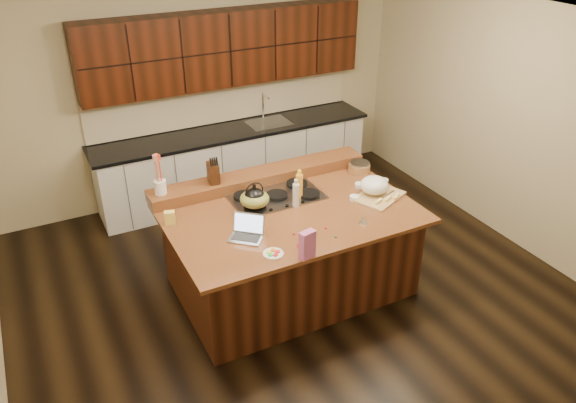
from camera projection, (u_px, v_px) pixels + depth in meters
name	position (u px, v px, depth m)	size (l,w,h in m)	color
room	(290.00, 171.00, 5.24)	(5.52, 5.02, 2.72)	black
island	(290.00, 250.00, 5.67)	(2.40, 1.60, 0.92)	black
back_ledge	(260.00, 177.00, 5.97)	(2.40, 0.30, 0.12)	black
cooktop	(277.00, 196.00, 5.68)	(0.92, 0.52, 0.05)	gray
back_counter	(232.00, 125.00, 7.27)	(3.70, 0.66, 2.40)	silver
kettle	(255.00, 198.00, 5.40)	(0.21, 0.21, 0.19)	black
green_bowl	(255.00, 199.00, 5.40)	(0.29, 0.29, 0.16)	olive
laptop	(247.00, 231.00, 5.03)	(0.37, 0.37, 0.20)	#B7B7BC
oil_bottle	(299.00, 187.00, 5.60)	(0.07, 0.07, 0.27)	orange
vinegar_bottle	(296.00, 195.00, 5.46)	(0.06, 0.06, 0.25)	silver
wooden_tray	(375.00, 188.00, 5.68)	(0.60, 0.53, 0.20)	tan
ramekin_a	(354.00, 198.00, 5.63)	(0.10, 0.10, 0.04)	white
ramekin_b	(383.00, 181.00, 5.95)	(0.10, 0.10, 0.04)	white
ramekin_c	(360.00, 185.00, 5.87)	(0.10, 0.10, 0.04)	white
strainer_bowl	(359.00, 168.00, 6.19)	(0.24, 0.24, 0.09)	#996B3F
kitchen_timer	(364.00, 220.00, 5.24)	(0.08, 0.08, 0.07)	silver
pink_bag	(307.00, 245.00, 4.71)	(0.14, 0.07, 0.26)	#BA5790
candy_plate	(273.00, 254.00, 4.80)	(0.18, 0.18, 0.01)	white
package_box	(170.00, 218.00, 5.21)	(0.09, 0.07, 0.13)	#EECF54
utensil_crock	(160.00, 187.00, 5.48)	(0.12, 0.12, 0.14)	white
knife_block	(213.00, 173.00, 5.68)	(0.10, 0.17, 0.21)	black
gumdrop_0	(315.00, 236.00, 5.04)	(0.02, 0.02, 0.02)	red
gumdrop_1	(336.00, 237.00, 5.03)	(0.02, 0.02, 0.02)	#198C26
gumdrop_2	(298.00, 247.00, 4.89)	(0.02, 0.02, 0.02)	red
gumdrop_3	(303.00, 244.00, 4.93)	(0.02, 0.02, 0.02)	#198C26
gumdrop_4	(326.00, 228.00, 5.16)	(0.02, 0.02, 0.02)	red
gumdrop_5	(312.00, 236.00, 5.03)	(0.02, 0.02, 0.02)	#198C26
gumdrop_6	(294.00, 234.00, 5.07)	(0.02, 0.02, 0.02)	red
gumdrop_7	(302.00, 235.00, 5.06)	(0.02, 0.02, 0.02)	#198C26
gumdrop_8	(297.00, 245.00, 4.92)	(0.02, 0.02, 0.02)	red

